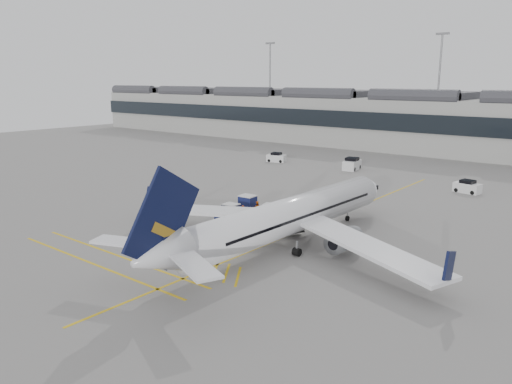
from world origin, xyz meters
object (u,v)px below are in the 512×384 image
Objects in this scene: baggage_cart_a at (270,211)px; ramp_agent_a at (243,213)px; belt_loader at (285,225)px; ramp_agent_b at (257,208)px; airliner_main at (288,217)px; pushback_tug at (167,209)px.

baggage_cart_a is 3.04m from ramp_agent_a.
belt_loader is 6.54m from ramp_agent_b.
belt_loader is at bearing -27.02° from ramp_agent_a.
baggage_cart_a is (-6.87, 6.39, -1.88)m from airliner_main.
ramp_agent_b is at bearing 144.52° from airliner_main.
belt_loader is 1.76× the size of pushback_tug.
ramp_agent_a reaches higher than ramp_agent_b.
airliner_main reaches higher than baggage_cart_a.
ramp_agent_a is (-8.86, 4.11, -1.97)m from airliner_main.
airliner_main is 5.47m from belt_loader.
airliner_main is at bearing -5.76° from pushback_tug.
airliner_main is 7.47× the size of belt_loader.
belt_loader is 4.51m from baggage_cart_a.
ramp_agent_a is at bearing -145.83° from baggage_cart_a.
ramp_agent_a is 0.59× the size of pushback_tug.
baggage_cart_a is at bearing 135.03° from ramp_agent_b.
airliner_main is 9.57m from baggage_cart_a.
airliner_main is at bearing -57.70° from baggage_cart_a.
belt_loader is 3.05× the size of ramp_agent_b.
ramp_agent_b is (-5.91, 2.80, 0.22)m from belt_loader.
baggage_cart_a is at bearing 138.38° from airliner_main.
airliner_main is 22.77× the size of ramp_agent_b.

